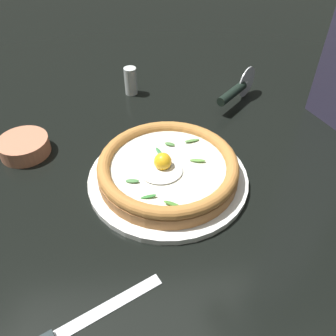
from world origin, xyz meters
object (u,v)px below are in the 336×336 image
(pizza, at_px, (168,168))
(side_bowl, at_px, (24,146))
(pizza_cutter, at_px, (236,90))
(pepper_shaker, at_px, (131,81))

(pizza, height_order, side_bowl, pizza)
(pizza_cutter, relative_size, pepper_shaker, 1.78)
(side_bowl, distance_m, pizza_cutter, 0.51)
(side_bowl, xyz_separation_m, pepper_shaker, (0.23, 0.23, 0.02))
(side_bowl, distance_m, pepper_shaker, 0.32)
(side_bowl, relative_size, pizza_cutter, 0.82)
(pizza, distance_m, side_bowl, 0.31)
(side_bowl, relative_size, pepper_shaker, 1.46)
(pizza, bearing_deg, pepper_shaker, 100.15)
(side_bowl, xyz_separation_m, pizza_cutter, (0.48, 0.14, 0.02))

